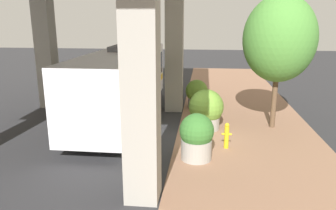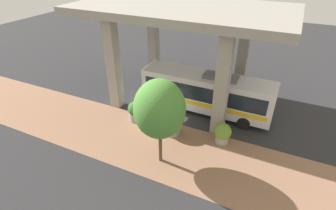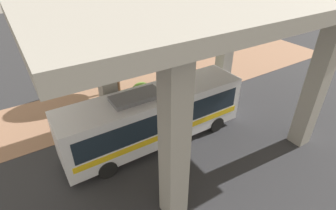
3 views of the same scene
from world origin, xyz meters
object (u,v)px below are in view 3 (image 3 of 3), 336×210
at_px(planter_middle, 142,94).
at_px(street_tree_near, 114,43).
at_px(planter_back, 182,85).
at_px(bus, 155,114).
at_px(planter_front, 95,114).
at_px(fire_hydrant, 162,87).

xyz_separation_m(planter_middle, street_tree_near, (-3.02, -0.56, 3.08)).
bearing_deg(planter_middle, planter_back, 84.38).
xyz_separation_m(bus, planter_back, (-3.73, 4.58, -1.07)).
distance_m(bus, planter_middle, 4.37).
bearing_deg(planter_middle, planter_front, -81.97).
bearing_deg(planter_front, planter_back, 91.55).
distance_m(fire_hydrant, planter_middle, 2.37).
distance_m(bus, planter_front, 4.44).
relative_size(planter_front, planter_middle, 0.86).
distance_m(fire_hydrant, street_tree_near, 4.96).
bearing_deg(fire_hydrant, planter_front, -77.48).
bearing_deg(street_tree_near, fire_hydrant, 51.03).
relative_size(planter_middle, planter_back, 1.08).
distance_m(planter_front, street_tree_near, 5.69).
bearing_deg(planter_front, street_tree_near, 138.57).
distance_m(bus, street_tree_near, 7.41).
distance_m(fire_hydrant, planter_front, 6.04).
xyz_separation_m(planter_front, street_tree_near, (-3.54, 3.13, 3.17)).
relative_size(planter_front, planter_back, 0.93).
relative_size(bus, planter_front, 6.92).
relative_size(planter_back, street_tree_near, 0.29).
height_order(planter_middle, street_tree_near, street_tree_near).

